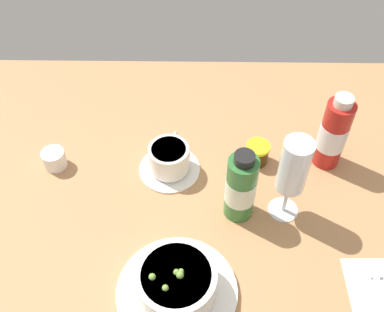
# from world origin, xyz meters

# --- Properties ---
(ground_plane) EXTENTS (1.10, 0.84, 0.03)m
(ground_plane) POSITION_xyz_m (0.00, 0.00, -0.01)
(ground_plane) COLOR #B27F51
(porridge_bowl) EXTENTS (0.21, 0.21, 0.08)m
(porridge_bowl) POSITION_xyz_m (-0.02, -0.25, 0.04)
(porridge_bowl) COLOR white
(porridge_bowl) RESTS_ON ground_plane
(coffee_cup) EXTENTS (0.13, 0.14, 0.07)m
(coffee_cup) POSITION_xyz_m (-0.05, 0.04, 0.03)
(coffee_cup) COLOR white
(coffee_cup) RESTS_ON ground_plane
(creamer_jug) EXTENTS (0.06, 0.05, 0.05)m
(creamer_jug) POSITION_xyz_m (-0.30, 0.05, 0.02)
(creamer_jug) COLOR white
(creamer_jug) RESTS_ON ground_plane
(wine_glass) EXTENTS (0.06, 0.06, 0.20)m
(wine_glass) POSITION_xyz_m (0.19, -0.06, 0.13)
(wine_glass) COLOR white
(wine_glass) RESTS_ON ground_plane
(jam_jar) EXTENTS (0.05, 0.05, 0.05)m
(jam_jar) POSITION_xyz_m (0.14, 0.07, 0.03)
(jam_jar) COLOR #422C0D
(jam_jar) RESTS_ON ground_plane
(sauce_bottle_red) EXTENTS (0.06, 0.06, 0.19)m
(sauce_bottle_red) POSITION_xyz_m (0.29, 0.07, 0.09)
(sauce_bottle_red) COLOR #B21E19
(sauce_bottle_red) RESTS_ON ground_plane
(sauce_bottle_green) EXTENTS (0.06, 0.06, 0.17)m
(sauce_bottle_green) POSITION_xyz_m (0.09, -0.07, 0.08)
(sauce_bottle_green) COLOR #337233
(sauce_bottle_green) RESTS_ON ground_plane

